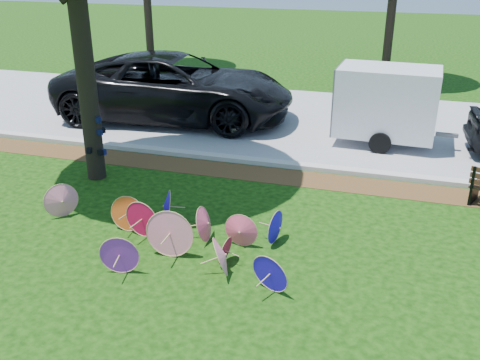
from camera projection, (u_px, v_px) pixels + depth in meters
The scene contains 7 objects.
ground at pixel (181, 266), 9.52m from camera, with size 90.00×90.00×0.00m, color black.
mulch_strip at pixel (249, 173), 13.48m from camera, with size 90.00×1.00×0.01m, color #472D16.
curb at pixel (257, 161), 14.07m from camera, with size 90.00×0.30×0.12m, color #B7B5AD.
street at pixel (289, 119), 17.74m from camera, with size 90.00×8.00×0.01m, color gray.
parasol_pile at pixel (176, 230), 9.98m from camera, with size 5.48×2.46×0.92m.
black_van at pixel (175, 87), 17.40m from camera, with size 3.53×7.67×2.13m, color black.
cargo_trailer at pixel (387, 101), 15.05m from camera, with size 2.73×1.73×2.51m, color silver.
Camera 1 is at (3.34, -7.50, 5.17)m, focal length 40.00 mm.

